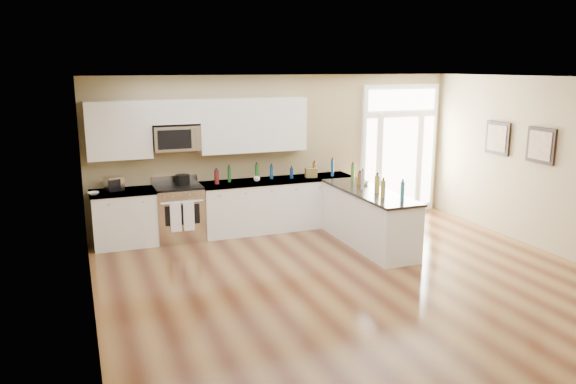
{
  "coord_description": "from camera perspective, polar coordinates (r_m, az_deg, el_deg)",
  "views": [
    {
      "loc": [
        -3.57,
        -5.74,
        2.95
      ],
      "look_at": [
        -0.6,
        2.0,
        1.09
      ],
      "focal_mm": 35.0,
      "sensor_mm": 36.0,
      "label": 1
    }
  ],
  "objects": [
    {
      "name": "wall_art_far",
      "position": [
        9.96,
        24.3,
        4.33
      ],
      "size": [
        0.05,
        0.58,
        0.58
      ],
      "color": "black",
      "rests_on": "room_shell"
    },
    {
      "name": "upper_cabinet_left",
      "position": [
        9.65,
        -16.84,
        6.03
      ],
      "size": [
        1.04,
        0.33,
        0.95
      ],
      "primitive_type": "cube",
      "color": "white",
      "rests_on": "room_shell"
    },
    {
      "name": "bowl_left",
      "position": [
        9.5,
        -19.16,
        -0.13
      ],
      "size": [
        0.2,
        0.2,
        0.04
      ],
      "primitive_type": "imported",
      "rotation": [
        0.0,
        0.0,
        0.15
      ],
      "color": "white",
      "rests_on": "back_cabinet_left"
    },
    {
      "name": "stockpot",
      "position": [
        9.84,
        -10.66,
        1.28
      ],
      "size": [
        0.28,
        0.28,
        0.19
      ],
      "primitive_type": "cylinder",
      "rotation": [
        0.0,
        0.0,
        0.13
      ],
      "color": "black",
      "rests_on": "kitchen_range"
    },
    {
      "name": "wall_art_near",
      "position": [
        10.68,
        20.52,
        5.14
      ],
      "size": [
        0.05,
        0.58,
        0.58
      ],
      "color": "black",
      "rests_on": "room_shell"
    },
    {
      "name": "peninsula_cabinet",
      "position": [
        9.5,
        8.13,
        -2.83
      ],
      "size": [
        0.69,
        2.32,
        0.94
      ],
      "color": "white",
      "rests_on": "ground"
    },
    {
      "name": "back_cabinet_right",
      "position": [
        10.34,
        -1.03,
        -1.41
      ],
      "size": [
        2.85,
        0.66,
        0.94
      ],
      "color": "white",
      "rests_on": "ground"
    },
    {
      "name": "toaster_oven",
      "position": [
        9.7,
        -17.26,
        0.82
      ],
      "size": [
        0.33,
        0.3,
        0.23
      ],
      "primitive_type": "cube",
      "rotation": [
        0.0,
        0.0,
        0.38
      ],
      "color": "silver",
      "rests_on": "back_cabinet_left"
    },
    {
      "name": "upper_cabinet_right",
      "position": [
        10.09,
        -3.58,
        6.8
      ],
      "size": [
        1.94,
        0.33,
        0.95
      ],
      "primitive_type": "cube",
      "color": "white",
      "rests_on": "room_shell"
    },
    {
      "name": "bowl_peninsula",
      "position": [
        9.85,
        7.65,
        0.94
      ],
      "size": [
        0.18,
        0.18,
        0.06
      ],
      "primitive_type": "imported",
      "rotation": [
        0.0,
        0.0,
        -0.01
      ],
      "color": "white",
      "rests_on": "peninsula_cabinet"
    },
    {
      "name": "cup_counter",
      "position": [
        10.02,
        -3.2,
        1.33
      ],
      "size": [
        0.14,
        0.14,
        0.09
      ],
      "primitive_type": "imported",
      "rotation": [
        0.0,
        0.0,
        0.35
      ],
      "color": "white",
      "rests_on": "back_cabinet_right"
    },
    {
      "name": "entry_door",
      "position": [
        11.58,
        11.21,
        4.24
      ],
      "size": [
        1.7,
        0.1,
        2.6
      ],
      "color": "white",
      "rests_on": "ground"
    },
    {
      "name": "back_cabinet_left",
      "position": [
        9.78,
        -16.16,
        -2.73
      ],
      "size": [
        1.1,
        0.66,
        0.94
      ],
      "color": "white",
      "rests_on": "ground"
    },
    {
      "name": "kitchen_range",
      "position": [
        9.88,
        -11.01,
        -2.07
      ],
      "size": [
        0.8,
        0.7,
        1.08
      ],
      "color": "silver",
      "rests_on": "ground"
    },
    {
      "name": "microwave",
      "position": [
        9.75,
        -11.3,
        5.4
      ],
      "size": [
        0.78,
        0.41,
        0.42
      ],
      "color": "silver",
      "rests_on": "room_shell"
    },
    {
      "name": "room_shell",
      "position": [
        6.87,
        10.74,
        2.03
      ],
      "size": [
        8.0,
        8.0,
        8.0
      ],
      "color": "tan",
      "rests_on": "ground"
    },
    {
      "name": "ground",
      "position": [
        7.38,
        10.19,
        -11.13
      ],
      "size": [
        8.0,
        8.0,
        0.0
      ],
      "primitive_type": "plane",
      "color": "#492514"
    },
    {
      "name": "cardboard_box",
      "position": [
        10.39,
        2.35,
        1.98
      ],
      "size": [
        0.24,
        0.19,
        0.17
      ],
      "primitive_type": "cube",
      "rotation": [
        0.0,
        0.0,
        -0.21
      ],
      "color": "brown",
      "rests_on": "back_cabinet_right"
    },
    {
      "name": "counter_bottles",
      "position": [
        9.69,
        3.38,
        1.5
      ],
      "size": [
        2.4,
        2.43,
        0.31
      ],
      "color": "#19591E",
      "rests_on": "back_cabinet_right"
    },
    {
      "name": "upper_cabinet_short",
      "position": [
        9.74,
        -11.44,
        8.0
      ],
      "size": [
        0.82,
        0.33,
        0.4
      ],
      "primitive_type": "cube",
      "color": "white",
      "rests_on": "room_shell"
    }
  ]
}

